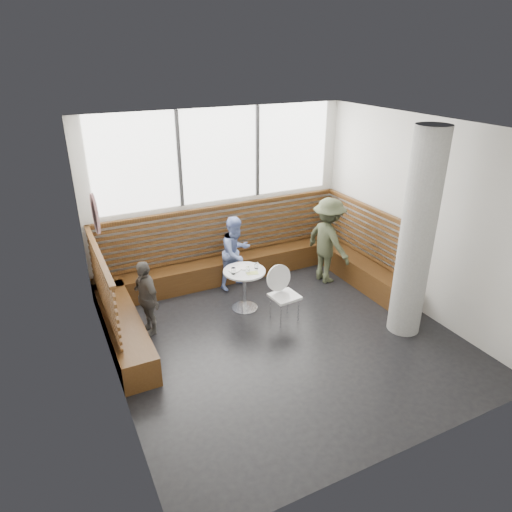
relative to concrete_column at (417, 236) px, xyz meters
name	(u,v)px	position (x,y,z in m)	size (l,w,h in m)	color
room	(287,243)	(-1.85, 0.60, 0.00)	(5.00, 5.00, 3.20)	silver
booth	(237,270)	(-1.85, 2.37, -1.19)	(5.00, 2.50, 1.44)	#412710
concrete_column	(417,236)	(0.00, 0.00, 0.00)	(0.50, 0.50, 3.20)	gray
wall_art	(95,214)	(-4.31, 1.00, 0.70)	(0.50, 0.50, 0.03)	white
cafe_table	(244,282)	(-2.03, 1.69, -1.07)	(0.71, 0.71, 0.73)	silver
cafe_chair	(283,289)	(-1.61, 1.12, -1.05)	(0.45, 0.44, 0.94)	white
adult_man	(328,241)	(-0.16, 1.97, -0.78)	(1.07, 0.61, 1.65)	#414830
child_back	(236,253)	(-1.81, 2.51, -0.91)	(0.67, 0.52, 1.38)	#7A90D4
child_left	(146,298)	(-3.68, 1.72, -0.99)	(0.72, 0.30, 1.23)	#585450
plate_near	(234,270)	(-2.17, 1.77, -0.86)	(0.21, 0.21, 0.01)	white
plate_far	(244,267)	(-1.99, 1.79, -0.86)	(0.21, 0.21, 0.02)	white
glass_left	(233,271)	(-2.24, 1.65, -0.81)	(0.07, 0.07, 0.11)	white
glass_mid	(248,270)	(-2.01, 1.59, -0.81)	(0.07, 0.07, 0.11)	white
glass_right	(256,266)	(-1.81, 1.67, -0.81)	(0.07, 0.07, 0.10)	white
menu_card	(252,273)	(-1.95, 1.54, -0.86)	(0.19, 0.14, 0.00)	#A5C64C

